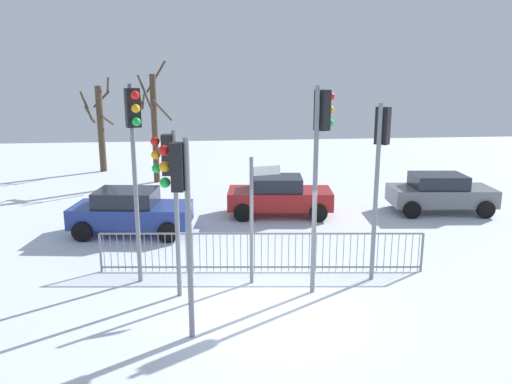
{
  "coord_description": "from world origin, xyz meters",
  "views": [
    {
      "loc": [
        -1.54,
        -9.96,
        5.06
      ],
      "look_at": [
        -0.11,
        2.81,
        2.06
      ],
      "focal_mm": 34.81,
      "sensor_mm": 36.0,
      "label": 1
    }
  ],
  "objects_px": {
    "traffic_light_mid_right": "(134,141)",
    "direction_sign_post": "(254,214)",
    "traffic_light_foreground_left": "(169,177)",
    "car_grey_far": "(440,192)",
    "car_blue_mid": "(131,211)",
    "bare_tree_centre": "(154,124)",
    "car_red_near": "(279,195)",
    "traffic_light_rear_left": "(320,144)",
    "traffic_light_foreground_right": "(381,152)",
    "traffic_light_mid_left": "(180,194)",
    "bare_tree_left": "(100,125)"
  },
  "relations": [
    {
      "from": "traffic_light_mid_right",
      "to": "direction_sign_post",
      "type": "xyz_separation_m",
      "value": [
        2.79,
        -0.28,
        -1.79
      ]
    },
    {
      "from": "traffic_light_foreground_left",
      "to": "car_grey_far",
      "type": "bearing_deg",
      "value": -54.58
    },
    {
      "from": "car_blue_mid",
      "to": "bare_tree_centre",
      "type": "relative_size",
      "value": 0.69
    },
    {
      "from": "direction_sign_post",
      "to": "car_red_near",
      "type": "bearing_deg",
      "value": 60.76
    },
    {
      "from": "traffic_light_rear_left",
      "to": "traffic_light_foreground_right",
      "type": "distance_m",
      "value": 1.8
    },
    {
      "from": "traffic_light_mid_left",
      "to": "car_grey_far",
      "type": "bearing_deg",
      "value": -39.39
    },
    {
      "from": "traffic_light_foreground_right",
      "to": "car_blue_mid",
      "type": "xyz_separation_m",
      "value": [
        -6.7,
        4.46,
        -2.49
      ]
    },
    {
      "from": "traffic_light_foreground_left",
      "to": "direction_sign_post",
      "type": "height_order",
      "value": "traffic_light_foreground_left"
    },
    {
      "from": "traffic_light_foreground_right",
      "to": "car_blue_mid",
      "type": "relative_size",
      "value": 1.11
    },
    {
      "from": "direction_sign_post",
      "to": "car_blue_mid",
      "type": "height_order",
      "value": "direction_sign_post"
    },
    {
      "from": "car_red_near",
      "to": "car_grey_far",
      "type": "bearing_deg",
      "value": 4.63
    },
    {
      "from": "traffic_light_mid_left",
      "to": "car_grey_far",
      "type": "relative_size",
      "value": 1.01
    },
    {
      "from": "car_blue_mid",
      "to": "bare_tree_centre",
      "type": "distance_m",
      "value": 8.45
    },
    {
      "from": "traffic_light_mid_left",
      "to": "traffic_light_mid_right",
      "type": "xyz_separation_m",
      "value": [
        -1.14,
        2.77,
        0.66
      ]
    },
    {
      "from": "direction_sign_post",
      "to": "bare_tree_centre",
      "type": "xyz_separation_m",
      "value": [
        -3.44,
        12.63,
        1.04
      ]
    },
    {
      "from": "car_grey_far",
      "to": "traffic_light_mid_left",
      "type": "bearing_deg",
      "value": -132.55
    },
    {
      "from": "car_blue_mid",
      "to": "car_grey_far",
      "type": "bearing_deg",
      "value": 15.22
    },
    {
      "from": "car_red_near",
      "to": "car_blue_mid",
      "type": "xyz_separation_m",
      "value": [
        -5.17,
        -1.65,
        0.0
      ]
    },
    {
      "from": "car_grey_far",
      "to": "traffic_light_foreground_right",
      "type": "bearing_deg",
      "value": -122.41
    },
    {
      "from": "car_blue_mid",
      "to": "bare_tree_left",
      "type": "bearing_deg",
      "value": 112.88
    },
    {
      "from": "traffic_light_rear_left",
      "to": "car_red_near",
      "type": "height_order",
      "value": "traffic_light_rear_left"
    },
    {
      "from": "traffic_light_mid_right",
      "to": "car_grey_far",
      "type": "distance_m",
      "value": 12.23
    },
    {
      "from": "traffic_light_rear_left",
      "to": "bare_tree_left",
      "type": "distance_m",
      "value": 18.36
    },
    {
      "from": "traffic_light_rear_left",
      "to": "bare_tree_centre",
      "type": "relative_size",
      "value": 0.84
    },
    {
      "from": "car_grey_far",
      "to": "traffic_light_foreground_left",
      "type": "bearing_deg",
      "value": -140.74
    },
    {
      "from": "traffic_light_foreground_left",
      "to": "car_red_near",
      "type": "relative_size",
      "value": 0.98
    },
    {
      "from": "traffic_light_foreground_left",
      "to": "traffic_light_foreground_right",
      "type": "distance_m",
      "value": 5.13
    },
    {
      "from": "traffic_light_mid_left",
      "to": "direction_sign_post",
      "type": "height_order",
      "value": "traffic_light_mid_left"
    },
    {
      "from": "bare_tree_centre",
      "to": "car_grey_far",
      "type": "bearing_deg",
      "value": -31.3
    },
    {
      "from": "traffic_light_mid_right",
      "to": "car_grey_far",
      "type": "bearing_deg",
      "value": -174.4
    },
    {
      "from": "bare_tree_centre",
      "to": "traffic_light_foreground_right",
      "type": "bearing_deg",
      "value": -62.59
    },
    {
      "from": "traffic_light_foreground_right",
      "to": "direction_sign_post",
      "type": "distance_m",
      "value": 3.44
    },
    {
      "from": "traffic_light_rear_left",
      "to": "bare_tree_centre",
      "type": "height_order",
      "value": "bare_tree_centre"
    },
    {
      "from": "car_grey_far",
      "to": "car_blue_mid",
      "type": "xyz_separation_m",
      "value": [
        -11.33,
        -1.39,
        0.0
      ]
    },
    {
      "from": "traffic_light_foreground_right",
      "to": "car_grey_far",
      "type": "distance_m",
      "value": 7.86
    },
    {
      "from": "bare_tree_left",
      "to": "traffic_light_foreground_left",
      "type": "bearing_deg",
      "value": -74.34
    },
    {
      "from": "bare_tree_left",
      "to": "bare_tree_centre",
      "type": "xyz_separation_m",
      "value": [
        3.13,
        -3.21,
        0.34
      ]
    },
    {
      "from": "traffic_light_rear_left",
      "to": "car_grey_far",
      "type": "xyz_separation_m",
      "value": [
        6.28,
        6.47,
        -2.8
      ]
    },
    {
      "from": "traffic_light_rear_left",
      "to": "car_grey_far",
      "type": "bearing_deg",
      "value": 102.22
    },
    {
      "from": "traffic_light_foreground_right",
      "to": "bare_tree_centre",
      "type": "height_order",
      "value": "bare_tree_centre"
    },
    {
      "from": "traffic_light_mid_left",
      "to": "car_blue_mid",
      "type": "relative_size",
      "value": 1.0
    },
    {
      "from": "traffic_light_foreground_left",
      "to": "traffic_light_foreground_right",
      "type": "relative_size",
      "value": 0.88
    },
    {
      "from": "traffic_light_foreground_right",
      "to": "direction_sign_post",
      "type": "bearing_deg",
      "value": -136.04
    },
    {
      "from": "traffic_light_rear_left",
      "to": "direction_sign_post",
      "type": "relative_size",
      "value": 1.52
    },
    {
      "from": "car_red_near",
      "to": "bare_tree_centre",
      "type": "height_order",
      "value": "bare_tree_centre"
    },
    {
      "from": "traffic_light_mid_right",
      "to": "car_red_near",
      "type": "relative_size",
      "value": 1.23
    },
    {
      "from": "traffic_light_mid_left",
      "to": "direction_sign_post",
      "type": "bearing_deg",
      "value": -24.58
    },
    {
      "from": "traffic_light_mid_right",
      "to": "car_grey_far",
      "type": "relative_size",
      "value": 1.24
    },
    {
      "from": "traffic_light_mid_right",
      "to": "car_blue_mid",
      "type": "height_order",
      "value": "traffic_light_mid_right"
    },
    {
      "from": "direction_sign_post",
      "to": "bare_tree_left",
      "type": "xyz_separation_m",
      "value": [
        -6.57,
        15.84,
        0.7
      ]
    }
  ]
}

